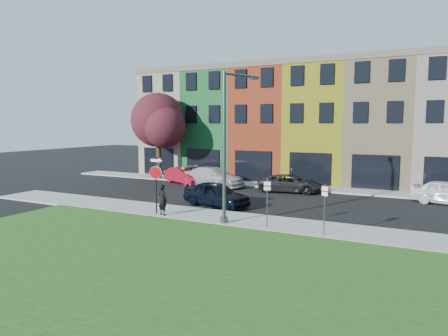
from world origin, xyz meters
The scene contains 14 objects.
ground centered at (0.00, 0.00, 0.00)m, with size 120.00×120.00×0.00m, color black.
sidewalk_near centered at (2.00, 3.00, 0.06)m, with size 40.00×3.00×0.12m, color gray.
sidewalk_far centered at (-3.00, 15.00, 0.06)m, with size 40.00×2.40×0.12m, color gray.
rowhouse_block centered at (-2.50, 21.18, 4.99)m, with size 30.00×10.12×10.00m.
stop_sign centered at (-5.09, 2.11, 2.36)m, with size 1.05×0.14×3.16m.
man centered at (-4.50, 1.91, 0.98)m, with size 0.71×0.56×1.71m, color black.
sedan_near centered at (-3.22, 5.81, 0.77)m, with size 4.84×2.92×1.54m, color black.
parked_car_red centered at (-10.19, 13.10, 0.70)m, with size 4.47×3.02×1.39m, color maroon.
parked_car_silver centered at (-7.13, 12.84, 0.79)m, with size 5.71×2.96×1.58m, color #B4B4B9.
parked_car_dark centered at (-0.65, 12.96, 0.66)m, with size 5.04×2.84×1.33m, color black.
street_lamp centered at (-0.64, 2.10, 3.94)m, with size 1.17×2.46×7.56m.
parking_sign_a centered at (1.56, 2.00, 1.58)m, with size 0.30×0.15×2.37m.
parking_sign_b centered at (4.33, 1.89, 1.56)m, with size 0.30×0.17×2.33m.
tree_purple centered at (-13.47, 14.25, 5.33)m, with size 5.93×5.18×7.81m.
Camera 1 is at (8.13, -15.90, 5.13)m, focal length 32.00 mm.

